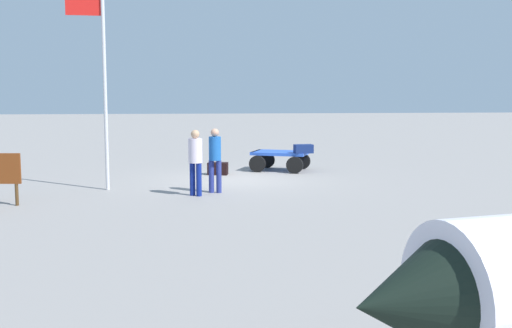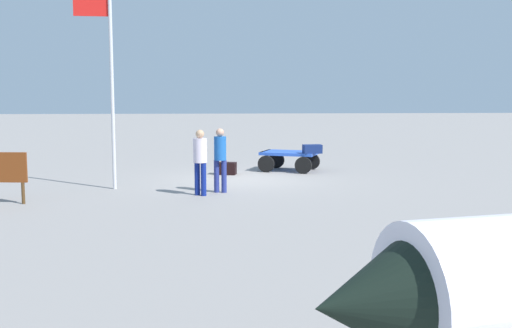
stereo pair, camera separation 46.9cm
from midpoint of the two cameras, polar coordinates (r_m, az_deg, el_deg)
ground_plane at (r=18.44m, az=-2.41°, el=-1.47°), size 120.00×120.00×0.00m
luggage_cart at (r=20.46m, az=1.61°, el=0.69°), size 2.21×1.94×0.66m
suitcase_maroon at (r=19.90m, az=3.85°, el=1.45°), size 0.64×0.41×0.29m
suitcase_olive at (r=19.51m, az=-4.33°, el=-0.44°), size 0.70×0.51×0.40m
worker_lead at (r=15.46m, az=-6.63°, el=0.66°), size 0.50×0.50×1.70m
worker_trailing at (r=15.89m, az=-4.76°, el=0.77°), size 0.38×0.38×1.71m
flagpole at (r=16.83m, az=-15.38°, el=8.57°), size 1.01×0.10×5.39m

